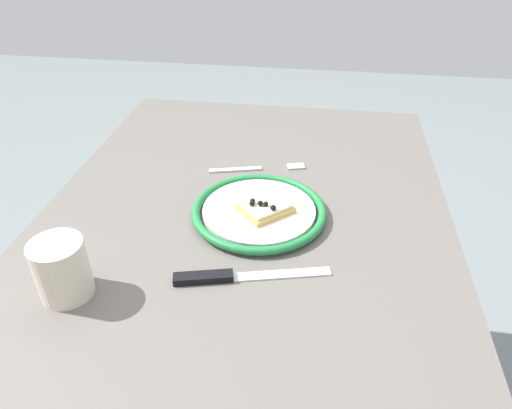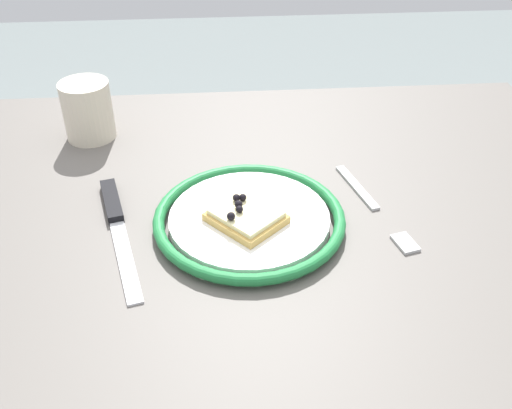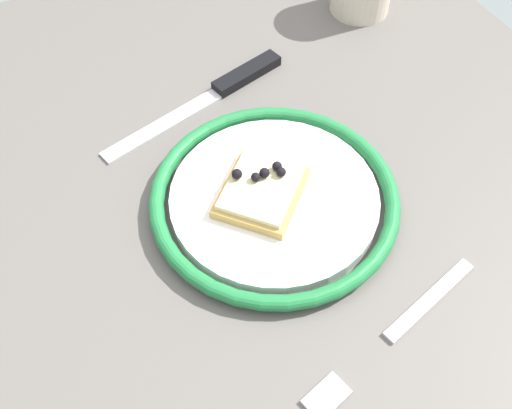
{
  "view_description": "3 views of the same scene",
  "coord_description": "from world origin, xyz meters",
  "px_view_note": "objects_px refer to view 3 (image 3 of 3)",
  "views": [
    {
      "loc": [
        0.71,
        0.12,
        1.22
      ],
      "look_at": [
        0.03,
        0.02,
        0.75
      ],
      "focal_mm": 33.07,
      "sensor_mm": 36.0,
      "label": 1
    },
    {
      "loc": [
        0.06,
        0.61,
        1.18
      ],
      "look_at": [
        0.02,
        0.03,
        0.75
      ],
      "focal_mm": 41.15,
      "sensor_mm": 36.0,
      "label": 2
    },
    {
      "loc": [
        -0.27,
        0.2,
        1.18
      ],
      "look_at": [
        0.01,
        0.06,
        0.76
      ],
      "focal_mm": 41.21,
      "sensor_mm": 36.0,
      "label": 3
    }
  ],
  "objects_px": {
    "pizza_slice_near": "(261,190)",
    "knife": "(225,87)",
    "fork": "(393,334)",
    "plate": "(274,198)",
    "dining_table": "(305,266)"
  },
  "relations": [
    {
      "from": "plate",
      "to": "fork",
      "type": "distance_m",
      "value": 0.17
    },
    {
      "from": "plate",
      "to": "fork",
      "type": "bearing_deg",
      "value": -171.39
    },
    {
      "from": "dining_table",
      "to": "plate",
      "type": "relative_size",
      "value": 4.01
    },
    {
      "from": "plate",
      "to": "fork",
      "type": "height_order",
      "value": "plate"
    },
    {
      "from": "dining_table",
      "to": "fork",
      "type": "bearing_deg",
      "value": 179.32
    },
    {
      "from": "pizza_slice_near",
      "to": "knife",
      "type": "height_order",
      "value": "pizza_slice_near"
    },
    {
      "from": "plate",
      "to": "pizza_slice_near",
      "type": "relative_size",
      "value": 2.21
    },
    {
      "from": "pizza_slice_near",
      "to": "fork",
      "type": "xyz_separation_m",
      "value": [
        -0.17,
        -0.04,
        -0.02
      ]
    },
    {
      "from": "dining_table",
      "to": "fork",
      "type": "xyz_separation_m",
      "value": [
        -0.14,
        0.0,
        0.1
      ]
    },
    {
      "from": "knife",
      "to": "fork",
      "type": "distance_m",
      "value": 0.34
    },
    {
      "from": "knife",
      "to": "fork",
      "type": "height_order",
      "value": "knife"
    },
    {
      "from": "dining_table",
      "to": "knife",
      "type": "relative_size",
      "value": 4.08
    },
    {
      "from": "dining_table",
      "to": "knife",
      "type": "bearing_deg",
      "value": -0.12
    },
    {
      "from": "fork",
      "to": "dining_table",
      "type": "bearing_deg",
      "value": -0.68
    },
    {
      "from": "knife",
      "to": "plate",
      "type": "bearing_deg",
      "value": 170.95
    }
  ]
}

